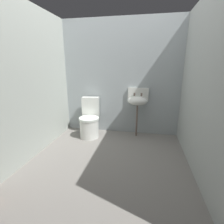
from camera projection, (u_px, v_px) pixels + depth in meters
ground_plane at (108, 162)px, 2.63m from camera, size 2.82×2.84×0.08m
wall_back at (121, 78)px, 3.50m from camera, size 2.82×0.10×2.33m
wall_left at (31, 83)px, 2.63m from camera, size 0.10×2.64×2.33m
wall_right at (204, 87)px, 2.16m from camera, size 0.10×2.64×2.33m
toilet_near_wall at (90, 121)px, 3.46m from camera, size 0.47×0.65×0.78m
sink at (138, 100)px, 3.34m from camera, size 0.42×0.35×0.99m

